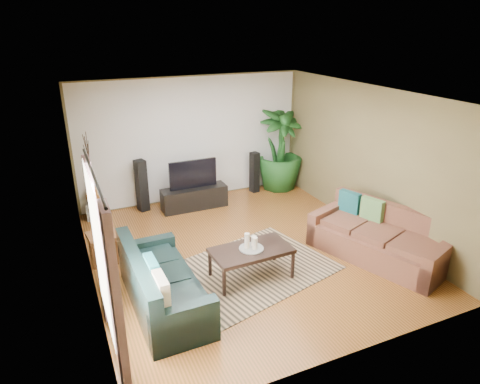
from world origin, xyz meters
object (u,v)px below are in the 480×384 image
coffee_table (251,263)px  sofa_left (163,279)px  potted_plant (280,149)px  speaker_right (254,172)px  side_table (104,248)px  pedestal (96,210)px  vase (94,195)px  television (193,174)px  sofa_right (379,235)px  tv_stand (194,198)px  speaker_left (142,186)px

coffee_table → sofa_left: bearing=-176.1°
coffee_table → potted_plant: potted_plant is taller
speaker_right → side_table: 4.08m
pedestal → side_table: side_table is taller
coffee_table → speaker_right: (1.63, 3.25, 0.23)m
potted_plant → vase: 4.24m
speaker_right → vase: (-3.57, 0.00, 0.02)m
speaker_right → potted_plant: potted_plant is taller
television → vase: bearing=171.0°
television → speaker_right: bearing=11.2°
sofa_right → television: (-2.16, 3.25, 0.34)m
speaker_right → vase: 3.57m
tv_stand → speaker_left: bearing=161.9°
speaker_right → sofa_left: bearing=-141.9°
sofa_right → television: size_ratio=2.18×
television → potted_plant: 2.26m
coffee_table → potted_plant: 4.03m
television → side_table: 2.60m
potted_plant → pedestal: (-4.22, 0.00, -0.79)m
coffee_table → side_table: coffee_table is taller
sofa_right → coffee_table: sofa_right is taller
sofa_left → sofa_right: bearing=-93.7°
tv_stand → side_table: size_ratio=2.80×
sofa_right → tv_stand: size_ratio=1.60×
speaker_left → sofa_right: bearing=-62.5°
sofa_right → pedestal: 5.48m
coffee_table → side_table: 2.47m
side_table → coffee_table: bearing=-35.4°
television → speaker_right: size_ratio=1.07×
sofa_left → television: television is taller
tv_stand → potted_plant: 2.37m
tv_stand → coffee_table: bearing=-90.9°
sofa_left → television: size_ratio=1.97×
sofa_right → speaker_right: size_ratio=2.34×
tv_stand → vase: size_ratio=3.22×
sofa_right → vase: size_ratio=5.16×
pedestal → sofa_left: bearing=-81.2°
sofa_left → pedestal: (-0.53, 3.40, -0.26)m
coffee_table → vase: 3.80m
sofa_right → side_table: 4.57m
coffee_table → speaker_right: speaker_right is taller
tv_stand → pedestal: tv_stand is taller
coffee_table → speaker_left: size_ratio=1.11×
television → vase: (-1.99, 0.32, -0.27)m
television → potted_plant: bearing=8.0°
sofa_left → side_table: sofa_left is taller
television → sofa_left: bearing=-115.3°
speaker_left → side_table: size_ratio=2.22×
vase → pedestal: bearing=0.0°
coffee_table → speaker_right: 3.64m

